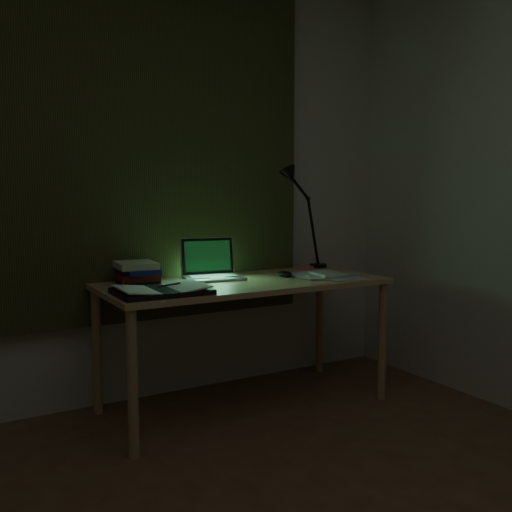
{
  "coord_description": "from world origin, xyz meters",
  "views": [
    {
      "loc": [
        -0.87,
        -0.99,
        1.13
      ],
      "look_at": [
        0.57,
        1.47,
        0.82
      ],
      "focal_mm": 40.0,
      "sensor_mm": 36.0,
      "label": 1
    }
  ],
  "objects_px": {
    "desk": "(245,344)",
    "desk_lamp": "(319,221)",
    "open_textbook": "(162,290)",
    "loose_papers": "(319,275)",
    "laptop": "(214,259)",
    "book_stack": "(136,273)"
  },
  "relations": [
    {
      "from": "desk_lamp",
      "to": "loose_papers",
      "type": "bearing_deg",
      "value": -121.09
    },
    {
      "from": "desk_lamp",
      "to": "book_stack",
      "type": "bearing_deg",
      "value": -170.69
    },
    {
      "from": "book_stack",
      "to": "desk_lamp",
      "type": "relative_size",
      "value": 0.39
    },
    {
      "from": "open_textbook",
      "to": "loose_papers",
      "type": "bearing_deg",
      "value": 5.85
    },
    {
      "from": "book_stack",
      "to": "loose_papers",
      "type": "bearing_deg",
      "value": -13.69
    },
    {
      "from": "laptop",
      "to": "book_stack",
      "type": "distance_m",
      "value": 0.42
    },
    {
      "from": "open_textbook",
      "to": "laptop",
      "type": "bearing_deg",
      "value": 35.66
    },
    {
      "from": "desk",
      "to": "laptop",
      "type": "height_order",
      "value": "laptop"
    },
    {
      "from": "desk",
      "to": "book_stack",
      "type": "distance_m",
      "value": 0.68
    },
    {
      "from": "book_stack",
      "to": "desk_lamp",
      "type": "xyz_separation_m",
      "value": [
        1.2,
        0.1,
        0.23
      ]
    },
    {
      "from": "laptop",
      "to": "book_stack",
      "type": "xyz_separation_m",
      "value": [
        -0.41,
        0.04,
        -0.05
      ]
    },
    {
      "from": "open_textbook",
      "to": "desk",
      "type": "bearing_deg",
      "value": 17.56
    },
    {
      "from": "desk",
      "to": "book_stack",
      "type": "bearing_deg",
      "value": 163.14
    },
    {
      "from": "desk",
      "to": "desk_lamp",
      "type": "height_order",
      "value": "desk_lamp"
    },
    {
      "from": "desk",
      "to": "open_textbook",
      "type": "distance_m",
      "value": 0.65
    },
    {
      "from": "desk",
      "to": "loose_papers",
      "type": "xyz_separation_m",
      "value": [
        0.43,
        -0.07,
        0.35
      ]
    },
    {
      "from": "laptop",
      "to": "desk_lamp",
      "type": "distance_m",
      "value": 0.82
    },
    {
      "from": "open_textbook",
      "to": "loose_papers",
      "type": "xyz_separation_m",
      "value": [
        0.95,
        0.08,
        -0.01
      ]
    },
    {
      "from": "laptop",
      "to": "loose_papers",
      "type": "bearing_deg",
      "value": -11.25
    },
    {
      "from": "book_stack",
      "to": "desk",
      "type": "bearing_deg",
      "value": -16.86
    },
    {
      "from": "desk",
      "to": "loose_papers",
      "type": "distance_m",
      "value": 0.56
    },
    {
      "from": "open_textbook",
      "to": "loose_papers",
      "type": "distance_m",
      "value": 0.95
    }
  ]
}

